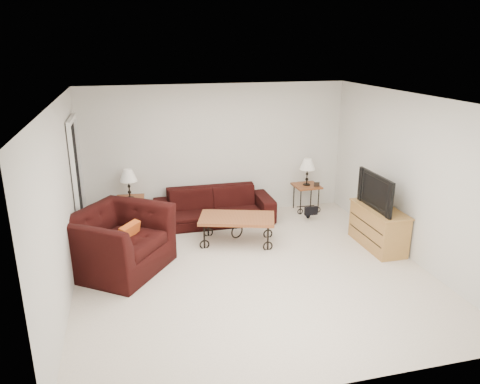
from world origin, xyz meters
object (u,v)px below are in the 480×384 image
object	(u,v)px
side_table_right	(306,198)
backpack	(308,206)
television	(381,191)
side_table_left	(131,212)
coffee_table	(237,230)
lamp_right	(307,172)
armchair	(118,241)
sofa	(214,206)
lamp_left	(129,184)
tv_stand	(378,227)

from	to	relation	value
side_table_right	backpack	bearing A→B (deg)	-105.69
television	backpack	size ratio (longest dim) A/B	2.04
side_table_left	coffee_table	bearing A→B (deg)	-34.75
lamp_right	armchair	xyz separation A→B (m)	(-3.61, -1.67, -0.35)
sofa	side_table_right	distance (m)	1.90
sofa	television	xyz separation A→B (m)	(2.37, -1.70, 0.64)
side_table_right	coffee_table	world-z (taller)	side_table_right
coffee_table	armchair	bearing A→B (deg)	-165.51
armchair	television	xyz separation A→B (m)	(4.08, -0.21, 0.51)
backpack	coffee_table	bearing A→B (deg)	-138.58
sofa	lamp_right	bearing A→B (deg)	5.43
coffee_table	armchair	xyz separation A→B (m)	(-1.91, -0.49, 0.22)
lamp_left	coffee_table	world-z (taller)	lamp_left
side_table_right	backpack	size ratio (longest dim) A/B	1.09
armchair	television	bearing A→B (deg)	-56.98
side_table_left	lamp_left	xyz separation A→B (m)	(0.00, 0.00, 0.54)
television	armchair	bearing A→B (deg)	-92.98
side_table_left	backpack	xyz separation A→B (m)	(3.28, -0.42, -0.02)
side_table_right	lamp_right	size ratio (longest dim) A/B	1.00
backpack	television	bearing A→B (deg)	-51.64
television	backpack	world-z (taller)	television
side_table_left	lamp_left	size ratio (longest dim) A/B	1.00
lamp_right	coffee_table	world-z (taller)	lamp_right
side_table_left	coffee_table	xyz separation A→B (m)	(1.69, -1.17, -0.04)
sofa	coffee_table	world-z (taller)	sofa
armchair	tv_stand	world-z (taller)	armchair
coffee_table	lamp_right	bearing A→B (deg)	34.63
television	backpack	bearing A→B (deg)	-157.68
lamp_left	television	size ratio (longest dim) A/B	0.54
tv_stand	backpack	size ratio (longest dim) A/B	2.27
lamp_left	tv_stand	size ratio (longest dim) A/B	0.48
side_table_right	coffee_table	size ratio (longest dim) A/B	0.43
sofa	backpack	xyz separation A→B (m)	(1.77, -0.24, -0.07)
side_table_left	backpack	distance (m)	3.30
lamp_left	side_table_left	bearing A→B (deg)	0.00
coffee_table	backpack	bearing A→B (deg)	25.38
lamp_right	television	distance (m)	1.95
tv_stand	television	xyz separation A→B (m)	(-0.02, 0.00, 0.62)
backpack	lamp_left	bearing A→B (deg)	-171.34
sofa	side_table_left	bearing A→B (deg)	173.16
side_table_left	television	distance (m)	4.36
lamp_left	lamp_right	bearing A→B (deg)	0.00
tv_stand	television	bearing A→B (deg)	180.00
lamp_left	tv_stand	distance (m)	4.35
television	lamp_left	bearing A→B (deg)	-115.89
lamp_right	backpack	bearing A→B (deg)	-105.69
backpack	armchair	bearing A→B (deg)	-144.34
lamp_left	lamp_right	size ratio (longest dim) A/B	1.01
lamp_right	sofa	bearing A→B (deg)	-174.57
side_table_right	tv_stand	world-z (taller)	tv_stand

